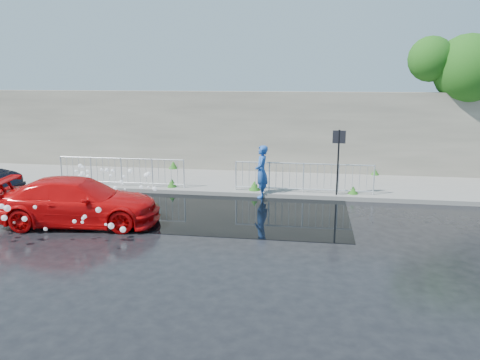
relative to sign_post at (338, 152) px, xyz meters
name	(u,v)px	position (x,y,z in m)	size (l,w,h in m)	color
ground	(202,220)	(-4.20, -3.10, -1.72)	(90.00, 90.00, 0.00)	black
pavement	(230,181)	(-4.20, 1.90, -1.65)	(30.00, 4.00, 0.15)	slate
curb	(221,193)	(-4.20, -0.10, -1.64)	(30.00, 0.25, 0.16)	slate
retaining_wall	(239,131)	(-4.20, 4.10, 0.18)	(30.00, 0.60, 3.50)	#6A6559
puddle	(224,211)	(-3.70, -2.10, -1.72)	(8.00, 5.00, 0.01)	black
sign_post	(338,152)	(0.00, 0.00, 0.00)	(0.45, 0.06, 2.50)	black
tree	(471,65)	(5.38, 4.31, 3.04)	(4.96, 2.85, 6.22)	#332114
railing_left	(121,171)	(-8.20, 0.25, -0.99)	(5.05, 0.05, 1.10)	silver
railing_right	(303,177)	(-1.20, 0.25, -0.99)	(5.05, 0.05, 1.10)	silver
weeds	(216,178)	(-4.70, 1.34, -1.41)	(12.17, 3.93, 0.37)	#185516
water_spray	(88,193)	(-7.91, -3.14, -1.02)	(3.68, 5.75, 1.11)	white
red_car	(78,202)	(-7.73, -4.07, -1.03)	(1.95, 4.79, 1.39)	red
person	(262,172)	(-2.70, -0.10, -0.77)	(0.69, 0.46, 1.90)	#2251AA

